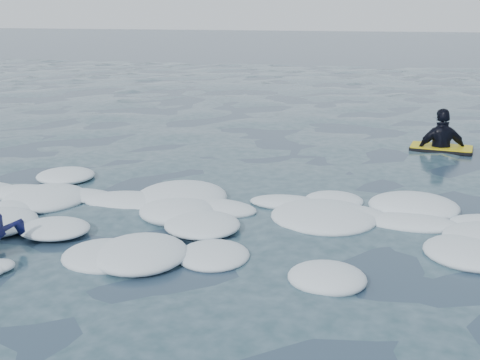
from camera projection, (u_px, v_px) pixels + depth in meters
The scene contains 3 objects.
ground at pixel (102, 243), 6.64m from camera, with size 120.00×120.00×0.00m, color #18273B.
foam_band at pixel (138, 213), 7.60m from camera, with size 12.00×3.10×0.30m, color white, non-canonical shape.
waiting_rider_unit at pixel (441, 152), 10.89m from camera, with size 1.16×0.75×1.62m.
Camera 1 is at (2.89, -5.67, 2.51)m, focal length 45.00 mm.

